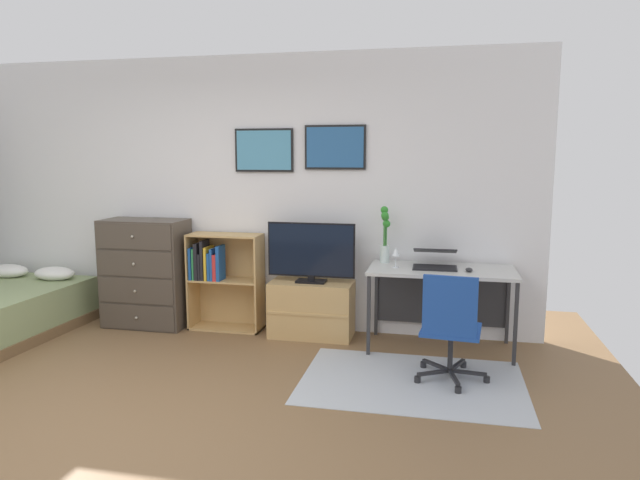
{
  "coord_description": "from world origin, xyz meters",
  "views": [
    {
      "loc": [
        2.09,
        -2.98,
        1.73
      ],
      "look_at": [
        1.12,
        1.5,
        1.05
      ],
      "focal_mm": 31.77,
      "sensor_mm": 36.0,
      "label": 1
    }
  ],
  "objects_px": {
    "tv_stand": "(312,309)",
    "bamboo_vase": "(385,235)",
    "bookshelf": "(219,274)",
    "television": "(311,253)",
    "dresser": "(146,273)",
    "desk": "(441,281)",
    "computer_mouse": "(469,270)",
    "office_chair": "(450,325)",
    "wine_glass": "(396,253)",
    "laptop": "(435,260)"
  },
  "relations": [
    {
      "from": "tv_stand",
      "to": "bamboo_vase",
      "type": "bearing_deg",
      "value": 5.29
    },
    {
      "from": "bookshelf",
      "to": "television",
      "type": "distance_m",
      "value": 1.0
    },
    {
      "from": "dresser",
      "to": "tv_stand",
      "type": "distance_m",
      "value": 1.75
    },
    {
      "from": "desk",
      "to": "bamboo_vase",
      "type": "relative_size",
      "value": 2.42
    },
    {
      "from": "television",
      "to": "desk",
      "type": "bearing_deg",
      "value": -0.75
    },
    {
      "from": "tv_stand",
      "to": "computer_mouse",
      "type": "bearing_deg",
      "value": -8.08
    },
    {
      "from": "office_chair",
      "to": "bamboo_vase",
      "type": "relative_size",
      "value": 1.63
    },
    {
      "from": "tv_stand",
      "to": "television",
      "type": "bearing_deg",
      "value": -90.0
    },
    {
      "from": "dresser",
      "to": "computer_mouse",
      "type": "xyz_separation_m",
      "value": [
        3.17,
        -0.19,
        0.21
      ]
    },
    {
      "from": "bookshelf",
      "to": "tv_stand",
      "type": "height_order",
      "value": "bookshelf"
    },
    {
      "from": "television",
      "to": "bamboo_vase",
      "type": "relative_size",
      "value": 1.59
    },
    {
      "from": "tv_stand",
      "to": "desk",
      "type": "bearing_deg",
      "value": -1.81
    },
    {
      "from": "dresser",
      "to": "wine_glass",
      "type": "height_order",
      "value": "dresser"
    },
    {
      "from": "computer_mouse",
      "to": "wine_glass",
      "type": "relative_size",
      "value": 0.58
    },
    {
      "from": "television",
      "to": "laptop",
      "type": "distance_m",
      "value": 1.15
    },
    {
      "from": "laptop",
      "to": "television",
      "type": "bearing_deg",
      "value": 177.65
    },
    {
      "from": "laptop",
      "to": "computer_mouse",
      "type": "height_order",
      "value": "laptop"
    },
    {
      "from": "bookshelf",
      "to": "bamboo_vase",
      "type": "relative_size",
      "value": 1.83
    },
    {
      "from": "dresser",
      "to": "television",
      "type": "height_order",
      "value": "television"
    },
    {
      "from": "tv_stand",
      "to": "desk",
      "type": "xyz_separation_m",
      "value": [
        1.21,
        -0.04,
        0.34
      ]
    },
    {
      "from": "computer_mouse",
      "to": "tv_stand",
      "type": "bearing_deg",
      "value": 171.92
    },
    {
      "from": "desk",
      "to": "dresser",
      "type": "bearing_deg",
      "value": 179.55
    },
    {
      "from": "bookshelf",
      "to": "tv_stand",
      "type": "bearing_deg",
      "value": -3.21
    },
    {
      "from": "laptop",
      "to": "computer_mouse",
      "type": "distance_m",
      "value": 0.33
    },
    {
      "from": "television",
      "to": "wine_glass",
      "type": "xyz_separation_m",
      "value": [
        0.81,
        -0.14,
        0.05
      ]
    },
    {
      "from": "wine_glass",
      "to": "bamboo_vase",
      "type": "bearing_deg",
      "value": 118.45
    },
    {
      "from": "dresser",
      "to": "computer_mouse",
      "type": "height_order",
      "value": "dresser"
    },
    {
      "from": "office_chair",
      "to": "tv_stand",
      "type": "bearing_deg",
      "value": 151.08
    },
    {
      "from": "office_chair",
      "to": "laptop",
      "type": "bearing_deg",
      "value": 105.1
    },
    {
      "from": "computer_mouse",
      "to": "bamboo_vase",
      "type": "xyz_separation_m",
      "value": [
        -0.76,
        0.27,
        0.24
      ]
    },
    {
      "from": "bookshelf",
      "to": "laptop",
      "type": "height_order",
      "value": "bookshelf"
    },
    {
      "from": "bamboo_vase",
      "to": "bookshelf",
      "type": "bearing_deg",
      "value": -179.67
    },
    {
      "from": "bookshelf",
      "to": "wine_glass",
      "type": "bearing_deg",
      "value": -6.84
    },
    {
      "from": "television",
      "to": "computer_mouse",
      "type": "relative_size",
      "value": 8.08
    },
    {
      "from": "dresser",
      "to": "desk",
      "type": "bearing_deg",
      "value": -0.45
    },
    {
      "from": "dresser",
      "to": "bookshelf",
      "type": "distance_m",
      "value": 0.77
    },
    {
      "from": "wine_glass",
      "to": "laptop",
      "type": "bearing_deg",
      "value": 17.35
    },
    {
      "from": "television",
      "to": "bamboo_vase",
      "type": "xyz_separation_m",
      "value": [
        0.69,
        0.09,
        0.18
      ]
    },
    {
      "from": "bookshelf",
      "to": "computer_mouse",
      "type": "height_order",
      "value": "bookshelf"
    },
    {
      "from": "bookshelf",
      "to": "wine_glass",
      "type": "height_order",
      "value": "bookshelf"
    },
    {
      "from": "tv_stand",
      "to": "desk",
      "type": "distance_m",
      "value": 1.26
    },
    {
      "from": "television",
      "to": "bamboo_vase",
      "type": "bearing_deg",
      "value": 7.13
    },
    {
      "from": "television",
      "to": "computer_mouse",
      "type": "height_order",
      "value": "television"
    },
    {
      "from": "desk",
      "to": "bamboo_vase",
      "type": "distance_m",
      "value": 0.66
    },
    {
      "from": "office_chair",
      "to": "laptop",
      "type": "relative_size",
      "value": 2.04
    },
    {
      "from": "bookshelf",
      "to": "wine_glass",
      "type": "distance_m",
      "value": 1.81
    },
    {
      "from": "television",
      "to": "bamboo_vase",
      "type": "height_order",
      "value": "bamboo_vase"
    },
    {
      "from": "tv_stand",
      "to": "laptop",
      "type": "xyz_separation_m",
      "value": [
        1.15,
        -0.05,
        0.54
      ]
    },
    {
      "from": "computer_mouse",
      "to": "bookshelf",
      "type": "bearing_deg",
      "value": 173.86
    },
    {
      "from": "bamboo_vase",
      "to": "dresser",
      "type": "bearing_deg",
      "value": -178.13
    }
  ]
}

